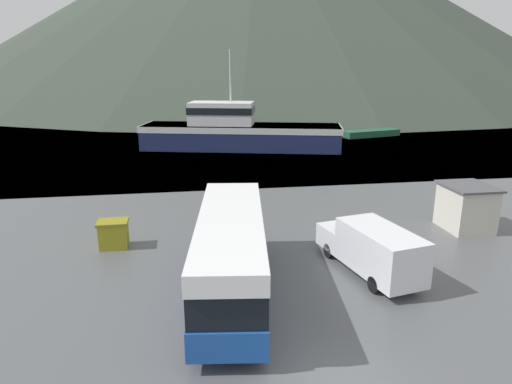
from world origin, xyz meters
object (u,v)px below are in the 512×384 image
object	(u,v)px
dock_kiosk	(466,207)
small_boat	(371,133)
tour_bus	(231,251)
storage_bin	(114,234)
delivery_van	(372,248)
fishing_boat	(238,131)

from	to	relation	value
dock_kiosk	small_boat	bearing A→B (deg)	76.06
tour_bus	dock_kiosk	xyz separation A→B (m)	(13.78, 5.44, -0.57)
tour_bus	storage_bin	world-z (taller)	tour_bus
tour_bus	dock_kiosk	size ratio (longest dim) A/B	3.63
storage_bin	dock_kiosk	distance (m)	19.17
dock_kiosk	small_boat	xyz separation A→B (m)	(8.18, 32.96, -0.88)
tour_bus	small_boat	size ratio (longest dim) A/B	1.32
delivery_van	small_boat	bearing A→B (deg)	55.64
dock_kiosk	small_boat	world-z (taller)	dock_kiosk
delivery_van	dock_kiosk	bearing A→B (deg)	19.78
storage_bin	fishing_boat	bearing A→B (deg)	70.42
tour_bus	small_boat	bearing A→B (deg)	67.45
storage_bin	small_boat	distance (m)	42.58
storage_bin	dock_kiosk	bearing A→B (deg)	-0.96
storage_bin	dock_kiosk	world-z (taller)	dock_kiosk
fishing_boat	storage_bin	xyz separation A→B (m)	(-9.51, -26.75, -1.21)
delivery_van	fishing_boat	xyz separation A→B (m)	(-2.18, 31.65, 0.72)
delivery_van	small_boat	distance (m)	40.67
small_boat	tour_bus	bearing A→B (deg)	135.93
tour_bus	small_boat	distance (m)	44.26
delivery_van	fishing_boat	world-z (taller)	fishing_boat
delivery_van	tour_bus	bearing A→B (deg)	176.09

